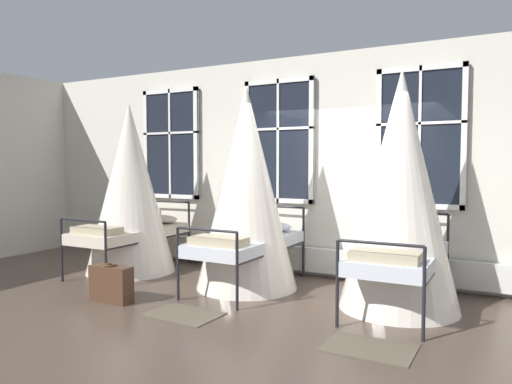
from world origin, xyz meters
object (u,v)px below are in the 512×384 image
(cot_first, at_px, (130,191))
(cot_third, at_px, (400,194))
(suitcase_dark, at_px, (111,284))
(cot_second, at_px, (247,191))

(cot_first, distance_m, cot_third, 4.11)
(cot_first, bearing_deg, suitcase_dark, -145.91)
(cot_second, bearing_deg, suitcase_dark, 141.62)
(cot_first, bearing_deg, cot_second, -90.42)
(cot_second, xyz_separation_m, suitcase_dark, (-1.13, -1.39, -1.10))
(cot_first, xyz_separation_m, cot_third, (4.11, -0.00, 0.07))
(cot_third, bearing_deg, suitcase_dark, 113.33)
(cot_second, height_order, suitcase_dark, cot_second)
(cot_second, height_order, cot_third, cot_third)
(cot_first, height_order, suitcase_dark, cot_first)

